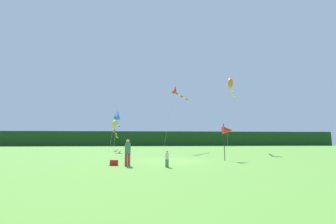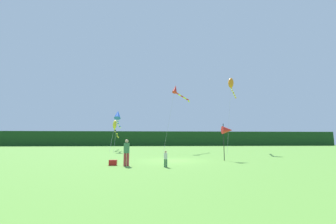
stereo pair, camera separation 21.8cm
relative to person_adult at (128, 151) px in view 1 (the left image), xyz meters
name	(u,v)px [view 1 (the left image)]	position (x,y,z in m)	size (l,w,h in m)	color
ground_plane	(173,161)	(3.51, 3.44, -1.00)	(120.00, 120.00, 0.00)	#5B9338
distant_treeline	(158,139)	(3.51, 48.44, 1.11)	(108.00, 2.29, 4.22)	#193D19
person_adult	(128,151)	(0.00, 0.00, 0.00)	(0.39, 0.39, 1.79)	#B23338
person_child	(167,158)	(2.65, -0.82, -0.41)	(0.23, 0.23, 1.07)	#3F724C
cooler_box	(114,163)	(-0.97, 0.42, -0.82)	(0.54, 0.31, 0.37)	red
banner_flag_pole	(228,130)	(8.26, 3.19, 1.58)	(0.90, 0.70, 3.18)	black
kite_orange	(231,85)	(12.98, 14.10, 8.66)	(4.15, 6.71, 10.67)	#B2B2B2
kite_yellow	(114,127)	(-4.62, 21.48, 2.91)	(0.91, 10.79, 5.19)	#B2B2B2
kite_red	(176,91)	(5.37, 16.58, 8.18)	(4.79, 7.20, 10.12)	#B2B2B2
kite_blue	(117,116)	(-3.63, 17.77, 4.43)	(1.03, 7.90, 6.42)	#B2B2B2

